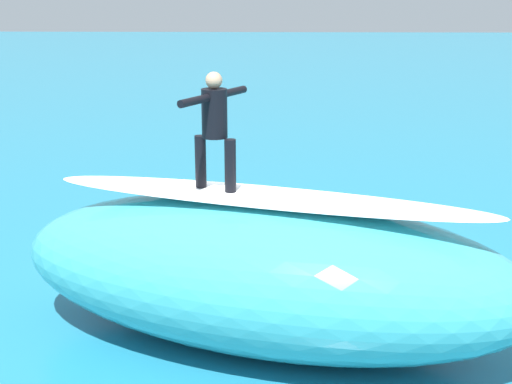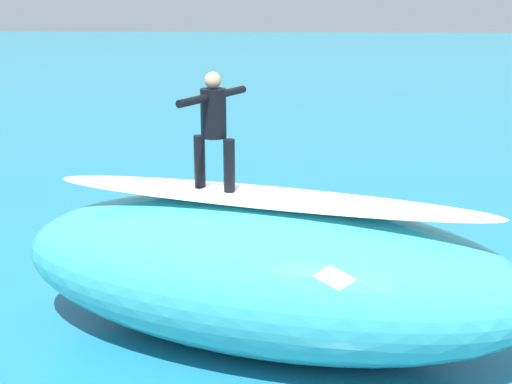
{
  "view_description": "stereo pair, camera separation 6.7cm",
  "coord_description": "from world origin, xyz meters",
  "px_view_note": "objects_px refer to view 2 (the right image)",
  "views": [
    {
      "loc": [
        -0.07,
        10.1,
        4.45
      ],
      "look_at": [
        0.23,
        -0.42,
        1.38
      ],
      "focal_mm": 50.19,
      "sensor_mm": 36.0,
      "label": 1
    },
    {
      "loc": [
        -0.14,
        10.1,
        4.45
      ],
      "look_at": [
        0.23,
        -0.42,
        1.38
      ],
      "focal_mm": 50.19,
      "sensor_mm": 36.0,
      "label": 2
    }
  ],
  "objects_px": {
    "surfer_riding": "(214,122)",
    "surfboard_paddling": "(284,232)",
    "surfboard_riding": "(215,192)",
    "surfer_paddling": "(281,222)"
  },
  "relations": [
    {
      "from": "surfer_riding",
      "to": "surfboard_riding",
      "type": "bearing_deg",
      "value": -61.42
    },
    {
      "from": "surfboard_paddling",
      "to": "surfer_riding",
      "type": "bearing_deg",
      "value": -42.42
    },
    {
      "from": "surfer_riding",
      "to": "surfboard_paddling",
      "type": "distance_m",
      "value": 4.96
    },
    {
      "from": "surfer_paddling",
      "to": "surfboard_riding",
      "type": "bearing_deg",
      "value": -41.31
    },
    {
      "from": "surfboard_riding",
      "to": "surfer_paddling",
      "type": "bearing_deg",
      "value": -72.85
    },
    {
      "from": "surfboard_riding",
      "to": "surfer_paddling",
      "type": "xyz_separation_m",
      "value": [
        -0.83,
        -4.1,
        -1.77
      ]
    },
    {
      "from": "surfboard_riding",
      "to": "surfer_paddling",
      "type": "relative_size",
      "value": 1.5
    },
    {
      "from": "surfer_riding",
      "to": "surfboard_paddling",
      "type": "bearing_deg",
      "value": -73.95
    },
    {
      "from": "surfer_riding",
      "to": "surfer_paddling",
      "type": "distance_m",
      "value": 4.95
    },
    {
      "from": "surfboard_paddling",
      "to": "surfer_paddling",
      "type": "height_order",
      "value": "surfer_paddling"
    }
  ]
}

